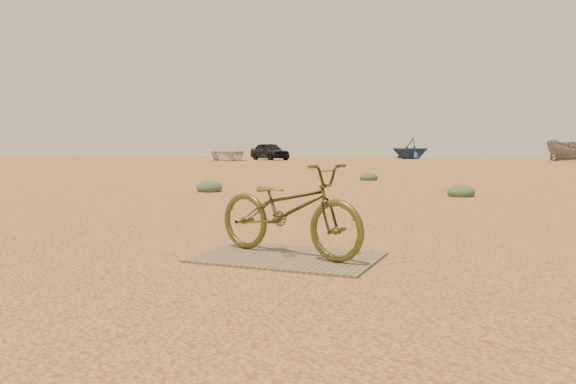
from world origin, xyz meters
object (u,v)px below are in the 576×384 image
at_px(plywood_board, 288,257).
at_px(bicycle, 289,209).
at_px(car, 270,151).
at_px(boat_near_left, 227,153).
at_px(boat_far_left, 410,148).

bearing_deg(plywood_board, bicycle, 107.46).
bearing_deg(car, boat_near_left, 178.18).
relative_size(bicycle, boat_near_left, 0.28).
bearing_deg(boat_near_left, car, 15.18).
xyz_separation_m(plywood_board, bicycle, (-0.02, 0.06, 0.44)).
height_order(plywood_board, car, car).
relative_size(boat_near_left, boat_far_left, 1.56).
xyz_separation_m(bicycle, car, (-18.22, 39.36, 0.30)).
xyz_separation_m(bicycle, boat_far_left, (-7.75, 48.21, 0.54)).
height_order(car, boat_near_left, car).
relative_size(plywood_board, bicycle, 0.99).
distance_m(bicycle, boat_far_left, 48.83).
xyz_separation_m(plywood_board, boat_far_left, (-7.76, 48.27, 0.99)).
bearing_deg(car, boat_far_left, -14.94).
xyz_separation_m(boat_near_left, boat_far_left, (12.87, 12.08, 0.39)).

